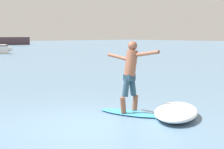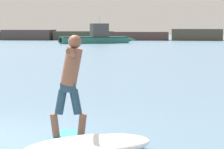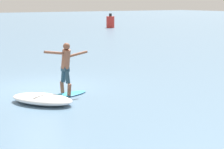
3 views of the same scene
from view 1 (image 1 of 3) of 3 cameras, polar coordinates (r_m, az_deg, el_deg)
The scene contains 4 objects.
ground_plane at distance 8.48m, azimuth -3.48°, elevation -7.67°, with size 200.00×200.00×0.00m, color slate.
surfboard at distance 9.58m, azimuth 2.79°, elevation -5.86°, with size 0.94×1.92×0.20m.
surfer at distance 9.47m, azimuth 2.87°, elevation 0.65°, with size 0.66×1.66×1.79m.
wave_foam_at_tail at distance 9.25m, azimuth 9.76°, elevation -5.62°, with size 2.35×2.06×0.30m.
Camera 1 is at (-5.16, -6.42, 2.02)m, focal length 60.00 mm.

